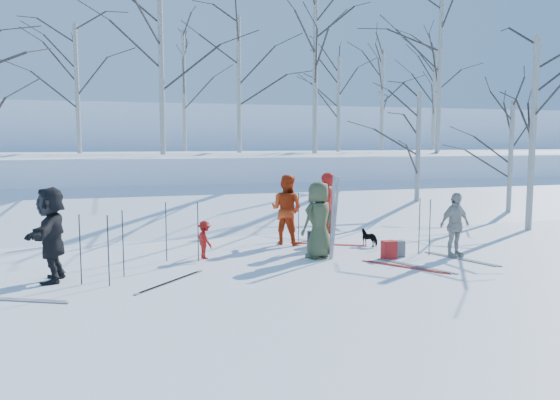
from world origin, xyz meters
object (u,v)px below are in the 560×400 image
object	(u,v)px
skier_red_north	(326,210)
backpack_dark	(315,239)
backpack_red	(389,250)
backpack_grey	(398,249)
skier_olive_center	(319,220)
skier_redor_behind	(286,209)
skier_cream_east	(455,225)
skier_grey_west	(51,234)
skier_red_seated	(205,240)
dog	(370,238)

from	to	relation	value
skier_red_north	backpack_dark	size ratio (longest dim) A/B	4.78
backpack_red	backpack_grey	bearing A→B (deg)	26.20
skier_red_north	skier_olive_center	bearing A→B (deg)	37.90
skier_redor_behind	skier_cream_east	bearing A→B (deg)	-175.33
skier_grey_west	backpack_red	world-z (taller)	skier_grey_west
skier_red_north	skier_red_seated	size ratio (longest dim) A/B	2.18
skier_redor_behind	skier_grey_west	xyz separation A→B (m)	(-5.48, -2.36, 0.00)
skier_redor_behind	backpack_grey	xyz separation A→B (m)	(2.02, -2.28, -0.72)
skier_grey_west	backpack_red	distance (m)	7.23
skier_redor_behind	backpack_dark	world-z (taller)	skier_redor_behind
skier_grey_west	backpack_dark	distance (m)	6.38
skier_red_seated	backpack_grey	size ratio (longest dim) A/B	2.31
skier_red_north	skier_redor_behind	world-z (taller)	skier_red_north
skier_olive_center	skier_redor_behind	world-z (taller)	skier_redor_behind
skier_olive_center	backpack_grey	distance (m)	2.00
skier_red_seated	dog	xyz separation A→B (m)	(4.31, 0.27, -0.22)
skier_red_north	skier_grey_west	world-z (taller)	skier_red_north
skier_red_seated	backpack_dark	distance (m)	3.01
skier_red_north	skier_grey_west	xyz separation A→B (m)	(-6.30, -1.64, -0.04)
skier_grey_west	skier_red_north	bearing A→B (deg)	112.54
skier_olive_center	skier_red_north	size ratio (longest dim) A/B	0.93
skier_red_seated	backpack_red	world-z (taller)	skier_red_seated
skier_olive_center	skier_grey_west	world-z (taller)	skier_grey_west
skier_red_north	backpack_red	distance (m)	2.07
skier_redor_behind	skier_red_seated	distance (m)	2.66
skier_red_north	skier_red_seated	xyz separation A→B (m)	(-3.16, -0.46, -0.52)
skier_red_north	backpack_dark	xyz separation A→B (m)	(-0.23, 0.17, -0.76)
skier_olive_center	backpack_red	bearing A→B (deg)	136.26
dog	backpack_dark	xyz separation A→B (m)	(-1.37, 0.36, -0.02)
skier_red_seated	backpack_dark	size ratio (longest dim) A/B	2.19
dog	backpack_red	world-z (taller)	dog
skier_olive_center	skier_red_seated	size ratio (longest dim) A/B	2.03
backpack_grey	skier_olive_center	bearing A→B (deg)	167.07
skier_olive_center	backpack_dark	bearing A→B (deg)	-130.35
skier_cream_east	skier_redor_behind	bearing A→B (deg)	127.97
skier_redor_behind	skier_red_north	bearing A→B (deg)	-176.93
skier_olive_center	skier_redor_behind	distance (m)	1.87
skier_redor_behind	skier_red_seated	xyz separation A→B (m)	(-2.34, -1.18, -0.48)
skier_olive_center	skier_redor_behind	bearing A→B (deg)	-107.25
skier_cream_east	skier_red_seated	bearing A→B (deg)	152.30
skier_olive_center	skier_cream_east	xyz separation A→B (m)	(3.08, -0.82, -0.13)
backpack_red	backpack_dark	xyz separation A→B (m)	(-1.12, 1.88, -0.01)
skier_red_seated	backpack_red	xyz separation A→B (m)	(4.06, -1.25, -0.23)
skier_olive_center	backpack_grey	size ratio (longest dim) A/B	4.67
skier_red_north	skier_cream_east	xyz separation A→B (m)	(2.45, -1.97, -0.20)
backpack_grey	backpack_red	bearing A→B (deg)	-153.80
skier_redor_behind	backpack_red	size ratio (longest dim) A/B	4.35
skier_grey_west	backpack_dark	bearing A→B (deg)	114.50
skier_red_seated	skier_olive_center	bearing A→B (deg)	-121.96
dog	skier_red_north	bearing A→B (deg)	-43.16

